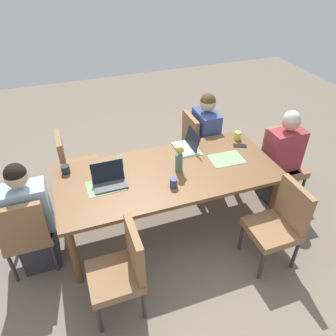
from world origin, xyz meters
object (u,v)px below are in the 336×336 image
(chair_far_left_far, at_px, (198,142))
(chair_near_right_near, at_px, (123,268))
(person_far_left_far, at_px, (205,141))
(chair_far_right_far, at_px, (74,164))
(coffee_mug_near_left, at_px, (119,161))
(chair_head_left_left_near, at_px, (26,232))
(laptop_head_left_left_near, at_px, (109,180))
(laptop_far_left_far, at_px, (187,145))
(dining_table, at_px, (168,177))
(person_head_left_left_near, at_px, (32,222))
(flower_vase, at_px, (179,156))
(person_head_right_left_mid, at_px, (281,162))
(coffee_mug_near_right, at_px, (66,169))
(chair_head_right_left_mid, at_px, (281,160))
(chair_near_right_mid, at_px, (280,222))
(coffee_mug_centre_left, at_px, (174,183))
(coffee_mug_centre_right, at_px, (237,136))
(phone_black, at_px, (240,146))

(chair_far_left_far, distance_m, chair_near_right_near, 2.15)
(person_far_left_far, height_order, chair_far_right_far, person_far_left_far)
(chair_far_left_far, relative_size, coffee_mug_near_left, 10.72)
(chair_head_left_left_near, relative_size, laptop_head_left_left_near, 2.81)
(chair_head_left_left_near, relative_size, laptop_far_left_far, 2.81)
(dining_table, height_order, coffee_mug_near_left, coffee_mug_near_left)
(person_head_left_left_near, xyz_separation_m, laptop_head_left_left_near, (0.78, 0.04, 0.27))
(chair_near_right_near, bearing_deg, flower_vase, 44.69)
(person_head_right_left_mid, bearing_deg, chair_head_left_left_near, -177.45)
(laptop_head_left_left_near, distance_m, coffee_mug_near_right, 0.50)
(person_head_right_left_mid, distance_m, laptop_far_left_far, 1.17)
(chair_head_right_left_mid, bearing_deg, chair_near_right_mid, -126.13)
(coffee_mug_centre_left, bearing_deg, coffee_mug_near_right, 148.90)
(person_far_left_far, relative_size, flower_vase, 3.83)
(person_far_left_far, relative_size, chair_far_right_far, 1.33)
(person_far_left_far, distance_m, coffee_mug_centre_left, 1.32)
(dining_table, distance_m, person_head_right_left_mid, 1.45)
(chair_far_left_far, relative_size, laptop_far_left_far, 2.81)
(person_head_right_left_mid, xyz_separation_m, flower_vase, (-1.33, -0.03, 0.40))
(chair_near_right_mid, distance_m, coffee_mug_near_right, 2.18)
(person_head_right_left_mid, height_order, chair_far_right_far, person_head_right_left_mid)
(coffee_mug_near_right, bearing_deg, chair_head_left_left_near, -135.45)
(chair_near_right_mid, bearing_deg, flower_vase, 133.47)
(coffee_mug_near_left, bearing_deg, coffee_mug_centre_left, -52.89)
(chair_far_right_far, relative_size, laptop_far_left_far, 2.81)
(chair_head_right_left_mid, relative_size, chair_far_left_far, 1.00)
(chair_head_left_left_near, xyz_separation_m, person_far_left_far, (2.23, 0.87, 0.03))
(dining_table, distance_m, laptop_far_left_far, 0.51)
(chair_near_right_mid, distance_m, laptop_head_left_left_near, 1.69)
(coffee_mug_centre_right, bearing_deg, chair_far_left_far, 120.96)
(chair_far_left_far, relative_size, laptop_head_left_left_near, 2.81)
(chair_head_right_left_mid, bearing_deg, laptop_head_left_left_near, -177.68)
(person_head_left_left_near, relative_size, person_head_right_left_mid, 1.00)
(chair_far_right_far, xyz_separation_m, laptop_far_left_far, (1.25, -0.50, 0.30))
(chair_head_left_left_near, bearing_deg, person_head_right_left_mid, 2.55)
(laptop_head_left_left_near, xyz_separation_m, coffee_mug_centre_right, (1.60, 0.34, 0.01))
(laptop_head_left_left_near, distance_m, coffee_mug_centre_right, 1.64)
(chair_near_right_near, bearing_deg, coffee_mug_near_left, 77.26)
(person_far_left_far, xyz_separation_m, flower_vase, (-0.67, -0.77, 0.40))
(coffee_mug_centre_right, xyz_separation_m, phone_black, (-0.05, -0.15, -0.04))
(chair_far_right_far, height_order, coffee_mug_centre_right, chair_far_right_far)
(person_head_left_left_near, distance_m, coffee_mug_centre_left, 1.39)
(chair_far_left_far, bearing_deg, dining_table, -130.91)
(laptop_head_left_left_near, xyz_separation_m, coffee_mug_centre_left, (0.58, -0.25, 0.00))
(dining_table, height_order, phone_black, phone_black)
(coffee_mug_near_right, bearing_deg, person_head_right_left_mid, -7.42)
(dining_table, xyz_separation_m, chair_head_right_left_mid, (1.51, 0.09, -0.19))
(person_head_right_left_mid, relative_size, flower_vase, 3.83)
(chair_near_right_mid, bearing_deg, coffee_mug_near_left, 139.90)
(flower_vase, xyz_separation_m, phone_black, (0.84, 0.21, -0.17))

